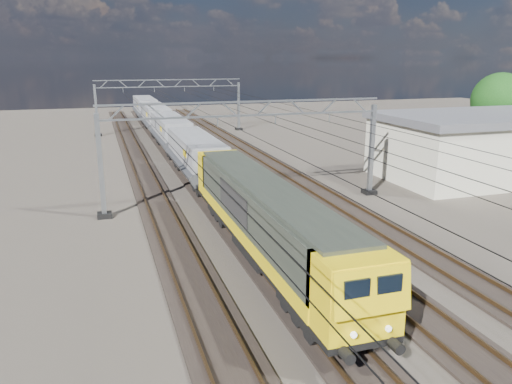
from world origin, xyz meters
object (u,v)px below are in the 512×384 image
object	(u,v)px
hopper_wagon_mid	(171,131)
catenary_gantry_mid	(247,149)
tree_far	(503,103)
hopper_wagon_lead	(196,154)
hopper_wagon_third	(155,117)
locomotive	(265,216)
industrial_shed	(490,145)
catenary_gantry_far	(170,104)
hopper_wagon_fourth	(145,107)

from	to	relation	value
hopper_wagon_mid	catenary_gantry_mid	bearing A→B (deg)	-84.85
catenary_gantry_mid	tree_far	bearing A→B (deg)	17.89
hopper_wagon_lead	hopper_wagon_third	distance (m)	28.40
locomotive	hopper_wagon_mid	bearing A→B (deg)	90.00
locomotive	hopper_wagon_mid	distance (m)	31.90
industrial_shed	locomotive	bearing A→B (deg)	-154.04
locomotive	tree_far	world-z (taller)	tree_far
catenary_gantry_mid	catenary_gantry_far	distance (m)	36.00
tree_far	locomotive	bearing A→B (deg)	-148.93
catenary_gantry_far	industrial_shed	distance (m)	40.51
catenary_gantry_mid	hopper_wagon_mid	distance (m)	22.36
hopper_wagon_lead	catenary_gantry_far	bearing A→B (deg)	85.91
locomotive	hopper_wagon_lead	bearing A→B (deg)	90.00
locomotive	hopper_wagon_lead	size ratio (longest dim) A/B	1.62
catenary_gantry_far	hopper_wagon_fourth	size ratio (longest dim) A/B	1.53
hopper_wagon_third	catenary_gantry_mid	bearing A→B (deg)	-86.86
catenary_gantry_mid	industrial_shed	bearing A→B (deg)	5.19
catenary_gantry_mid	hopper_wagon_lead	world-z (taller)	catenary_gantry_mid
hopper_wagon_mid	industrial_shed	world-z (taller)	industrial_shed
catenary_gantry_far	tree_far	size ratio (longest dim) A/B	2.36
locomotive	hopper_wagon_fourth	size ratio (longest dim) A/B	1.62
industrial_shed	tree_far	world-z (taller)	tree_far
tree_far	hopper_wagon_mid	bearing A→B (deg)	158.97
hopper_wagon_mid	hopper_wagon_third	distance (m)	14.20
locomotive	hopper_wagon_third	bearing A→B (deg)	90.00
hopper_wagon_third	industrial_shed	xyz separation A→B (m)	(24.00, -34.41, 0.49)
hopper_wagon_mid	industrial_shed	distance (m)	31.38
hopper_wagon_fourth	industrial_shed	xyz separation A→B (m)	(24.00, -48.61, 0.49)
catenary_gantry_far	hopper_wagon_fourth	world-z (taller)	catenary_gantry_far
catenary_gantry_mid	industrial_shed	xyz separation A→B (m)	(22.00, 2.00, -1.18)
hopper_wagon_third	locomotive	bearing A→B (deg)	-90.00
industrial_shed	tree_far	bearing A→B (deg)	43.12
locomotive	hopper_wagon_fourth	bearing A→B (deg)	90.00
locomotive	hopper_wagon_mid	xyz separation A→B (m)	(-0.00, 31.90, -0.09)
catenary_gantry_far	hopper_wagon_lead	world-z (taller)	catenary_gantry_far
hopper_wagon_mid	tree_far	xyz separation A→B (m)	(32.32, -12.42, 3.15)
locomotive	hopper_wagon_mid	size ratio (longest dim) A/B	1.62
hopper_wagon_third	tree_far	size ratio (longest dim) A/B	1.54
catenary_gantry_mid	locomotive	size ratio (longest dim) A/B	0.94
catenary_gantry_mid	catenary_gantry_far	size ratio (longest dim) A/B	1.00
locomotive	tree_far	xyz separation A→B (m)	(32.32, 19.47, 3.05)
industrial_shed	hopper_wagon_lead	bearing A→B (deg)	165.94
hopper_wagon_lead	hopper_wagon_fourth	distance (m)	42.60
hopper_wagon_lead	hopper_wagon_fourth	bearing A→B (deg)	90.00
locomotive	hopper_wagon_lead	xyz separation A→B (m)	(-0.00, 17.70, -0.09)
catenary_gantry_far	hopper_wagon_third	world-z (taller)	catenary_gantry_far
hopper_wagon_third	industrial_shed	world-z (taller)	industrial_shed
hopper_wagon_third	hopper_wagon_fourth	bearing A→B (deg)	90.00
hopper_wagon_lead	tree_far	size ratio (longest dim) A/B	1.54
locomotive	industrial_shed	size ratio (longest dim) A/B	1.13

